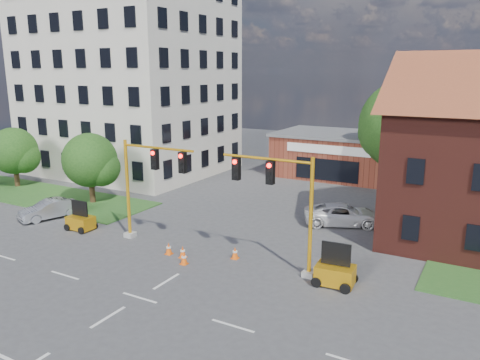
{
  "coord_description": "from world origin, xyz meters",
  "views": [
    {
      "loc": [
        13.77,
        -15.02,
        10.24
      ],
      "look_at": [
        -0.27,
        10.0,
        3.54
      ],
      "focal_mm": 35.0,
      "sensor_mm": 36.0,
      "label": 1
    }
  ],
  "objects": [
    {
      "name": "brick_shop",
      "position": [
        0.0,
        29.98,
        2.16
      ],
      "size": [
        12.4,
        8.4,
        4.3
      ],
      "color": "maroon",
      "rests_on": "ground"
    },
    {
      "name": "cone_b",
      "position": [
        -1.09,
        4.87,
        0.34
      ],
      "size": [
        0.4,
        0.4,
        0.7
      ],
      "color": "#F4590C",
      "rests_on": "ground"
    },
    {
      "name": "trailer_east",
      "position": [
        7.46,
        5.7,
        0.66
      ],
      "size": [
        1.93,
        1.36,
        2.1
      ],
      "rotation": [
        0.0,
        0.0,
        0.08
      ],
      "color": "orange",
      "rests_on": "ground"
    },
    {
      "name": "lane_markings",
      "position": [
        0.0,
        -3.0,
        0.01
      ],
      "size": [
        60.0,
        36.0,
        0.01
      ],
      "primitive_type": null,
      "color": "white",
      "rests_on": "ground"
    },
    {
      "name": "signal_mast_east",
      "position": [
        4.36,
        6.0,
        3.92
      ],
      "size": [
        5.3,
        0.6,
        6.2
      ],
      "color": "gray",
      "rests_on": "ground"
    },
    {
      "name": "cone_c",
      "position": [
        -0.49,
        4.17,
        0.34
      ],
      "size": [
        0.4,
        0.4,
        0.7
      ],
      "color": "#F4590C",
      "rests_on": "ground"
    },
    {
      "name": "office_block",
      "position": [
        -20.0,
        21.9,
        10.31
      ],
      "size": [
        18.4,
        15.4,
        20.6
      ],
      "color": "silver",
      "rests_on": "ground"
    },
    {
      "name": "cone_d",
      "position": [
        1.54,
        6.2,
        0.34
      ],
      "size": [
        0.4,
        0.4,
        0.7
      ],
      "color": "#F4590C",
      "rests_on": "ground"
    },
    {
      "name": "tree_large",
      "position": [
        6.9,
        27.08,
        5.44
      ],
      "size": [
        8.26,
        7.86,
        9.61
      ],
      "color": "#3D2716",
      "rests_on": "ground"
    },
    {
      "name": "cone_a",
      "position": [
        -2.1,
        4.9,
        0.34
      ],
      "size": [
        0.4,
        0.4,
        0.7
      ],
      "color": "#F4590C",
      "rests_on": "ground"
    },
    {
      "name": "tree_nw_rear",
      "position": [
        -23.79,
        11.08,
        3.16
      ],
      "size": [
        4.36,
        4.15,
        5.38
      ],
      "color": "#3D2716",
      "rests_on": "ground"
    },
    {
      "name": "tree_nw_front",
      "position": [
        -13.78,
        10.58,
        3.32
      ],
      "size": [
        4.45,
        4.24,
        5.59
      ],
      "color": "#3D2716",
      "rests_on": "ground"
    },
    {
      "name": "signal_mast_west",
      "position": [
        -4.36,
        6.0,
        3.92
      ],
      "size": [
        5.3,
        0.6,
        6.2
      ],
      "color": "gray",
      "rests_on": "ground"
    },
    {
      "name": "ground",
      "position": [
        0.0,
        0.0,
        0.0
      ],
      "size": [
        120.0,
        120.0,
        0.0
      ],
      "primitive_type": "plane",
      "color": "#444346",
      "rests_on": "ground"
    },
    {
      "name": "sedan_silver_front",
      "position": [
        -13.63,
        6.12,
        0.68
      ],
      "size": [
        2.65,
        4.35,
        1.35
      ],
      "primitive_type": "imported",
      "rotation": [
        0.0,
        0.0,
        -0.32
      ],
      "color": "#A7AAAF",
      "rests_on": "ground"
    },
    {
      "name": "trailer_west",
      "position": [
        -9.76,
        5.44,
        0.6
      ],
      "size": [
        1.72,
        1.18,
        1.91
      ],
      "rotation": [
        0.0,
        0.0,
        0.04
      ],
      "color": "orange",
      "rests_on": "ground"
    },
    {
      "name": "pickup_white",
      "position": [
        5.01,
        14.93,
        0.73
      ],
      "size": [
        5.76,
        4.29,
        1.45
      ],
      "primitive_type": "imported",
      "rotation": [
        0.0,
        0.0,
        1.98
      ],
      "color": "white",
      "rests_on": "ground"
    },
    {
      "name": "grass_verge_nw",
      "position": [
        -20.0,
        10.0,
        0.04
      ],
      "size": [
        22.0,
        6.0,
        0.08
      ],
      "primitive_type": "cube",
      "color": "#285921",
      "rests_on": "ground"
    }
  ]
}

